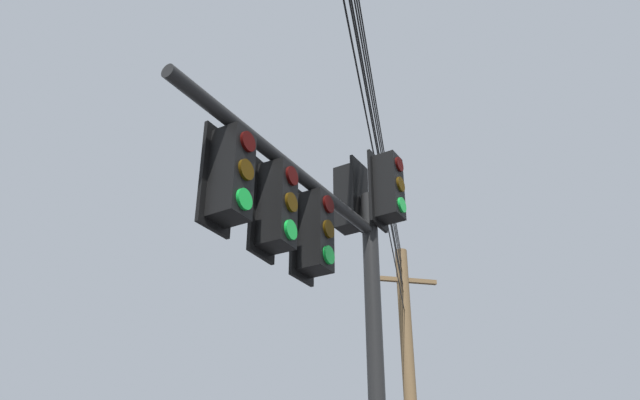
% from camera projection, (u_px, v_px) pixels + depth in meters
% --- Properties ---
extents(signal_mast_assembly, '(3.10, 3.09, 6.40)m').
position_uv_depth(signal_mast_assembly, '(333.00, 262.00, 7.12)').
color(signal_mast_assembly, black).
rests_on(signal_mast_assembly, ground).
extents(overhead_wire_span, '(8.76, 19.85, 2.22)m').
position_uv_depth(overhead_wire_span, '(355.00, 10.00, 8.65)').
color(overhead_wire_span, black).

